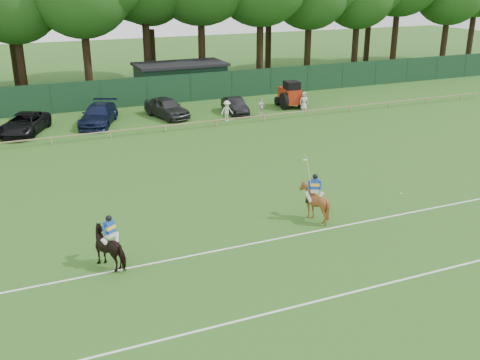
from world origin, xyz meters
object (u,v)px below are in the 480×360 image
sedan_navy (98,115)px  spectator_mid (261,107)px  tractor (290,95)px  suv_black (24,124)px  spectator_left (227,111)px  horse_dark (111,247)px  horse_chestnut (314,202)px  hatch_grey (167,107)px  spectator_right (304,101)px  estate_black (235,106)px  utility_shed (181,79)px  polo_ball (401,194)px

sedan_navy → spectator_mid: 12.82m
sedan_navy → tractor: size_ratio=1.89×
tractor → suv_black: bearing=-176.6°
sedan_navy → spectator_left: size_ratio=3.33×
horse_dark → horse_chestnut: horse_chestnut is taller
horse_dark → hatch_grey: hatch_grey is taller
sedan_navy → hatch_grey: bearing=25.4°
sedan_navy → spectator_right: bearing=16.7°
estate_black → spectator_left: 2.66m
sedan_navy → utility_shed: (9.12, 8.10, 0.76)m
utility_shed → tractor: bearing=-50.7°
suv_black → hatch_grey: size_ratio=1.11×
utility_shed → hatch_grey: bearing=-115.1°
suv_black → polo_ball: suv_black is taller
horse_chestnut → sedan_navy: (-6.18, 21.71, -0.09)m
spectator_right → tractor: 1.49m
utility_shed → spectator_left: bearing=-88.3°
suv_black → hatch_grey: 10.82m
horse_chestnut → hatch_grey: bearing=-59.5°
suv_black → sedan_navy: (5.36, 0.41, 0.05)m
estate_black → utility_shed: (-1.89, 8.73, 0.91)m
suv_black → spectator_right: (22.18, -1.47, 0.04)m
spectator_mid → utility_shed: utility_shed is taller
horse_chestnut → spectator_mid: 20.43m
polo_ball → tractor: bearing=78.4°
estate_black → polo_ball: 20.19m
spectator_right → utility_shed: size_ratio=0.18×
sedan_navy → spectator_mid: (12.61, -2.32, -0.04)m
spectator_right → sedan_navy: bearing=-178.9°
horse_chestnut → sedan_navy: bearing=-45.5°
horse_dark → spectator_left: bearing=-157.0°
horse_chestnut → suv_black: 24.23m
horse_chestnut → spectator_right: horse_chestnut is taller
polo_ball → tractor: (4.17, 20.24, 1.04)m
hatch_grey → spectator_mid: size_ratio=3.22×
spectator_left → sedan_navy: bearing=155.8°
suv_black → spectator_left: spectator_left is taller
spectator_mid → spectator_right: spectator_right is taller
horse_dark → estate_black: horse_dark is taller
sedan_navy → tractor: bearing=21.1°
sedan_navy → utility_shed: bearing=64.7°
horse_chestnut → suv_black: size_ratio=0.33×
horse_dark → hatch_grey: 24.29m
polo_ball → utility_shed: 29.07m
horse_chestnut → suv_black: horse_chestnut is taller
hatch_grey → spectator_mid: hatch_grey is taller
horse_dark → spectator_left: size_ratio=1.17×
horse_dark → suv_black: horse_dark is taller
suv_black → sedan_navy: size_ratio=0.98×
horse_dark → sedan_navy: size_ratio=0.35×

